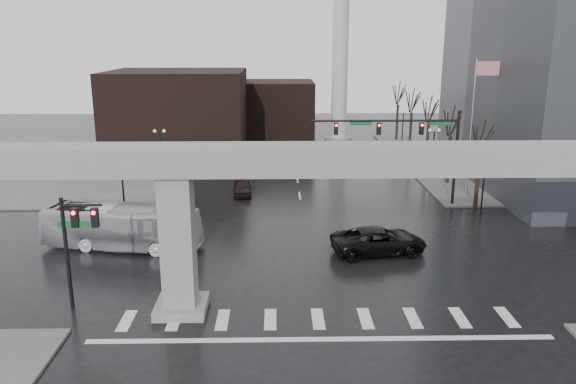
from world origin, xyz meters
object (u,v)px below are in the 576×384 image
at_px(city_bus, 121,227).
at_px(pickup_truck, 379,241).
at_px(signal_mast_arm, 411,137).
at_px(far_car, 242,187).

bearing_deg(city_bus, pickup_truck, -83.58).
xyz_separation_m(signal_mast_arm, far_car, (-14.18, 3.77, -5.16)).
bearing_deg(far_car, pickup_truck, -60.40).
height_order(city_bus, far_car, city_bus).
relative_size(signal_mast_arm, far_car, 3.09).
xyz_separation_m(city_bus, far_car, (7.26, 13.39, -0.82)).
bearing_deg(signal_mast_arm, far_car, 165.10).
distance_m(signal_mast_arm, far_car, 15.55).
bearing_deg(city_bus, far_car, -17.85).
xyz_separation_m(signal_mast_arm, city_bus, (-21.44, -9.62, -4.34)).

